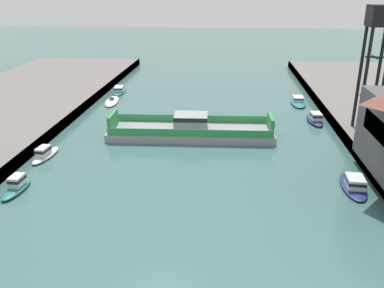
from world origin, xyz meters
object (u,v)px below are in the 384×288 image
object	(u,v)px
moored_boat_far_right	(119,90)
crane_tower	(378,35)
moored_boat_mid_right	(112,101)
moored_boat_mid_left	(298,101)
moored_boat_upstream_a	(45,154)
moored_boat_near_left	(354,184)
moored_boat_near_right	(315,119)
chain_ferry	(191,130)
moored_boat_far_left	(17,186)

from	to	relation	value
moored_boat_far_right	crane_tower	xyz separation A→B (m)	(41.48, -24.14, 13.89)
moored_boat_mid_right	crane_tower	world-z (taller)	crane_tower
moored_boat_mid_left	moored_boat_upstream_a	bearing A→B (deg)	-141.06
moored_boat_near_left	moored_boat_near_right	distance (m)	23.04
chain_ferry	moored_boat_far_right	size ratio (longest dim) A/B	2.81
chain_ferry	moored_boat_far_left	xyz separation A→B (m)	(-16.90, -18.44, -0.41)
moored_boat_near_right	crane_tower	distance (m)	16.34
crane_tower	moored_boat_upstream_a	bearing A→B (deg)	-165.91
moored_boat_near_left	moored_boat_upstream_a	world-z (taller)	moored_boat_upstream_a
moored_boat_mid_right	moored_boat_far_right	size ratio (longest dim) A/B	0.93
moored_boat_near_left	moored_boat_near_right	size ratio (longest dim) A/B	1.13
moored_boat_far_right	moored_boat_upstream_a	size ratio (longest dim) A/B	1.40
moored_boat_mid_right	moored_boat_far_left	world-z (taller)	moored_boat_far_left
moored_boat_near_left	crane_tower	world-z (taller)	crane_tower
chain_ferry	moored_boat_near_left	xyz separation A→B (m)	(18.88, -14.84, -0.45)
chain_ferry	moored_boat_mid_right	distance (m)	23.80
moored_boat_mid_left	moored_boat_upstream_a	distance (m)	46.21
moored_boat_near_right	moored_boat_mid_right	bearing A→B (deg)	165.79
moored_boat_near_left	moored_boat_mid_right	xyz separation A→B (m)	(-35.30, 32.05, -0.33)
moored_boat_near_right	moored_boat_mid_left	world-z (taller)	moored_boat_near_right
chain_ferry	moored_boat_far_left	bearing A→B (deg)	-132.51
moored_boat_near_left	crane_tower	xyz separation A→B (m)	(5.52, 15.90, 13.79)
moored_boat_far_left	moored_boat_far_right	xyz separation A→B (m)	(-0.18, 43.64, -0.14)
moored_boat_mid_left	moored_boat_far_right	xyz separation A→B (m)	(-35.30, 5.68, 0.02)
crane_tower	moored_boat_far_right	bearing A→B (deg)	149.80
moored_boat_far_right	crane_tower	bearing A→B (deg)	-30.20
moored_boat_near_right	moored_boat_far_left	size ratio (longest dim) A/B	1.21
moored_boat_near_right	moored_boat_far_right	size ratio (longest dim) A/B	0.75
moored_boat_mid_right	moored_boat_upstream_a	distance (m)	26.75
moored_boat_near_left	moored_boat_mid_left	size ratio (longest dim) A/B	0.92
chain_ferry	moored_boat_mid_left	size ratio (longest dim) A/B	3.04
moored_boat_mid_right	moored_boat_far_right	distance (m)	8.03
moored_boat_near_right	moored_boat_far_left	distance (m)	44.82
chain_ferry	moored_boat_near_right	size ratio (longest dim) A/B	3.73
moored_boat_far_left	moored_boat_upstream_a	bearing A→B (deg)	95.24
moored_boat_near_right	moored_boat_far_right	world-z (taller)	moored_boat_near_right
moored_boat_mid_right	moored_boat_near_left	bearing A→B (deg)	-42.24
moored_boat_near_right	moored_boat_far_left	world-z (taller)	moored_boat_near_right
chain_ferry	moored_boat_mid_right	world-z (taller)	chain_ferry
moored_boat_mid_left	crane_tower	bearing A→B (deg)	-71.51
moored_boat_upstream_a	moored_boat_mid_left	bearing A→B (deg)	38.94
chain_ferry	crane_tower	bearing A→B (deg)	2.49
moored_boat_mid_right	moored_boat_upstream_a	bearing A→B (deg)	-92.79
chain_ferry	crane_tower	distance (m)	27.83
moored_boat_far_left	moored_boat_upstream_a	size ratio (longest dim) A/B	0.88
chain_ferry	moored_boat_upstream_a	bearing A→B (deg)	-151.78
moored_boat_mid_left	crane_tower	xyz separation A→B (m)	(6.18, -18.47, 13.91)
moored_boat_mid_left	crane_tower	size ratio (longest dim) A/B	0.47
moored_boat_mid_right	moored_boat_far_left	xyz separation A→B (m)	(-0.48, -35.64, 0.37)
chain_ferry	crane_tower	world-z (taller)	crane_tower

